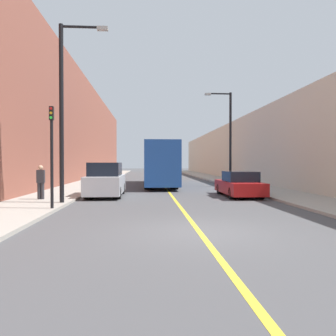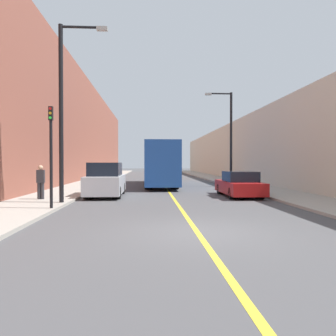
{
  "view_description": "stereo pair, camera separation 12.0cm",
  "coord_description": "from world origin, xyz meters",
  "px_view_note": "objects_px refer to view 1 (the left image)",
  "views": [
    {
      "loc": [
        -1.48,
        -9.06,
        1.95
      ],
      "look_at": [
        -0.21,
        10.17,
        1.63
      ],
      "focal_mm": 35.0,
      "sensor_mm": 36.0,
      "label": 1
    },
    {
      "loc": [
        -1.36,
        -9.07,
        1.95
      ],
      "look_at": [
        -0.21,
        10.17,
        1.63
      ],
      "focal_mm": 35.0,
      "sensor_mm": 36.0,
      "label": 2
    }
  ],
  "objects_px": {
    "street_lamp_left": "(65,103)",
    "traffic_light": "(52,153)",
    "car_right_near": "(239,185)",
    "parked_suv_left": "(106,181)",
    "pedestrian": "(41,182)",
    "street_lamp_right": "(228,133)",
    "bus": "(159,164)"
  },
  "relations": [
    {
      "from": "car_right_near",
      "to": "pedestrian",
      "type": "distance_m",
      "value": 10.74
    },
    {
      "from": "bus",
      "to": "street_lamp_left",
      "type": "relative_size",
      "value": 1.57
    },
    {
      "from": "parked_suv_left",
      "to": "street_lamp_right",
      "type": "xyz_separation_m",
      "value": [
        8.96,
        7.29,
        3.46
      ]
    },
    {
      "from": "street_lamp_right",
      "to": "traffic_light",
      "type": "bearing_deg",
      "value": -128.86
    },
    {
      "from": "bus",
      "to": "car_right_near",
      "type": "height_order",
      "value": "bus"
    },
    {
      "from": "bus",
      "to": "parked_suv_left",
      "type": "xyz_separation_m",
      "value": [
        -3.4,
        -8.77,
        -0.96
      ]
    },
    {
      "from": "parked_suv_left",
      "to": "bus",
      "type": "bearing_deg",
      "value": 68.78
    },
    {
      "from": "parked_suv_left",
      "to": "car_right_near",
      "type": "bearing_deg",
      "value": -3.28
    },
    {
      "from": "car_right_near",
      "to": "traffic_light",
      "type": "height_order",
      "value": "traffic_light"
    },
    {
      "from": "bus",
      "to": "parked_suv_left",
      "type": "relative_size",
      "value": 2.69
    },
    {
      "from": "street_lamp_left",
      "to": "pedestrian",
      "type": "distance_m",
      "value": 4.22
    },
    {
      "from": "parked_suv_left",
      "to": "street_lamp_right",
      "type": "distance_m",
      "value": 12.06
    },
    {
      "from": "parked_suv_left",
      "to": "car_right_near",
      "type": "xyz_separation_m",
      "value": [
        7.65,
        -0.44,
        -0.24
      ]
    },
    {
      "from": "bus",
      "to": "street_lamp_left",
      "type": "distance_m",
      "value": 13.64
    },
    {
      "from": "car_right_near",
      "to": "traffic_light",
      "type": "relative_size",
      "value": 1.14
    },
    {
      "from": "bus",
      "to": "pedestrian",
      "type": "distance_m",
      "value": 12.76
    },
    {
      "from": "parked_suv_left",
      "to": "pedestrian",
      "type": "height_order",
      "value": "parked_suv_left"
    },
    {
      "from": "car_right_near",
      "to": "street_lamp_right",
      "type": "bearing_deg",
      "value": 80.35
    },
    {
      "from": "parked_suv_left",
      "to": "car_right_near",
      "type": "distance_m",
      "value": 7.67
    },
    {
      "from": "car_right_near",
      "to": "street_lamp_left",
      "type": "relative_size",
      "value": 0.57
    },
    {
      "from": "car_right_near",
      "to": "traffic_light",
      "type": "xyz_separation_m",
      "value": [
        -9.09,
        -5.18,
        1.68
      ]
    },
    {
      "from": "street_lamp_left",
      "to": "pedestrian",
      "type": "relative_size",
      "value": 4.79
    },
    {
      "from": "car_right_near",
      "to": "street_lamp_right",
      "type": "xyz_separation_m",
      "value": [
        1.31,
        7.73,
        3.7
      ]
    },
    {
      "from": "street_lamp_right",
      "to": "car_right_near",
      "type": "bearing_deg",
      "value": -99.65
    },
    {
      "from": "street_lamp_left",
      "to": "traffic_light",
      "type": "xyz_separation_m",
      "value": [
        -0.06,
        -1.92,
        -2.33
      ]
    },
    {
      "from": "street_lamp_left",
      "to": "traffic_light",
      "type": "bearing_deg",
      "value": -91.93
    },
    {
      "from": "street_lamp_left",
      "to": "pedestrian",
      "type": "height_order",
      "value": "street_lamp_left"
    },
    {
      "from": "car_right_near",
      "to": "street_lamp_right",
      "type": "distance_m",
      "value": 8.67
    },
    {
      "from": "parked_suv_left",
      "to": "street_lamp_left",
      "type": "relative_size",
      "value": 0.58
    },
    {
      "from": "pedestrian",
      "to": "bus",
      "type": "bearing_deg",
      "value": 60.22
    },
    {
      "from": "car_right_near",
      "to": "traffic_light",
      "type": "distance_m",
      "value": 10.59
    },
    {
      "from": "car_right_near",
      "to": "street_lamp_right",
      "type": "height_order",
      "value": "street_lamp_right"
    }
  ]
}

